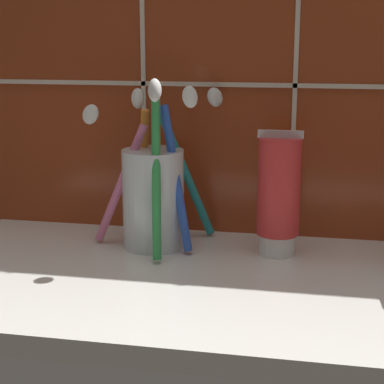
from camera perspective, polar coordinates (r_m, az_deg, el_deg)
The scene contains 4 objects.
sink_counter at distance 61.62cm, azimuth 6.43°, elevation -8.67°, with size 68.10×29.84×2.00cm, color silver.
tile_wall_backsplash at distance 72.12cm, azimuth 7.98°, elevation 14.21°, with size 78.10×1.72×50.28cm.
toothbrush_cup at distance 68.77cm, azimuth -3.40°, elevation -0.03°, with size 15.15×13.18×18.69cm.
toothpaste_tube at distance 66.71cm, azimuth 7.71°, elevation -0.21°, with size 4.61×4.39×13.12cm.
Camera 1 is at (4.03, -56.84, 24.45)cm, focal length 60.00 mm.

